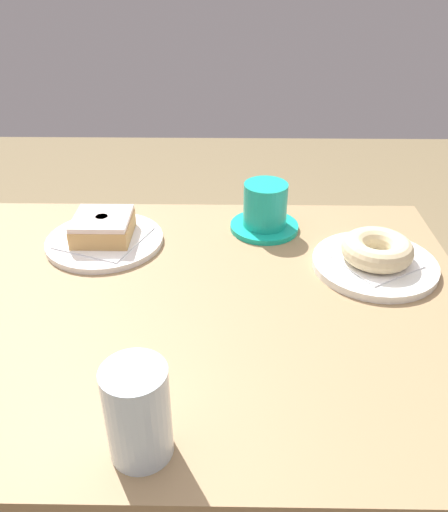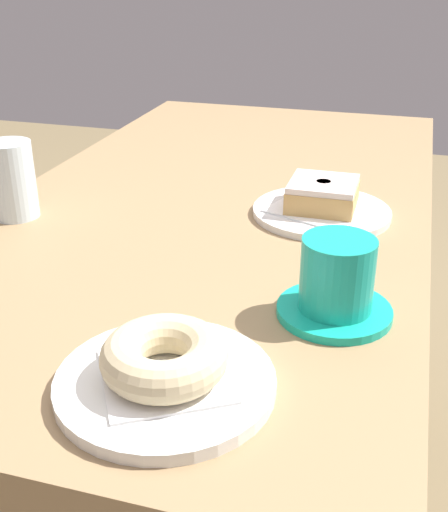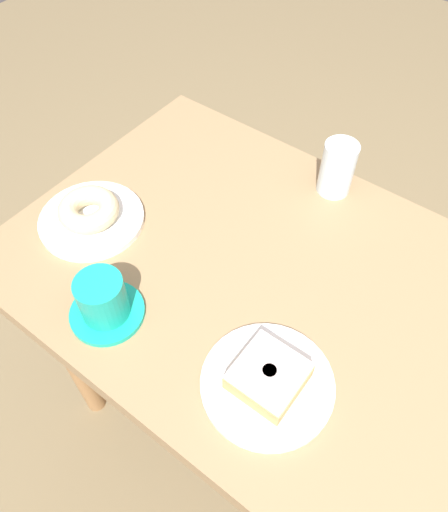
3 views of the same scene
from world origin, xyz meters
name	(u,v)px [view 3 (image 3 of 3)]	position (x,y,z in m)	size (l,w,h in m)	color
ground_plane	(293,454)	(0.00, 0.00, 0.00)	(6.00, 6.00, 0.00)	olive
table	(333,346)	(0.00, 0.00, 0.67)	(1.29, 0.67, 0.77)	#957751
plate_sugar_ring	(92,220)	(0.51, 0.10, 0.77)	(0.21, 0.21, 0.01)	white
napkin_sugar_ring	(91,217)	(0.51, 0.10, 0.78)	(0.11, 0.11, 0.00)	white
donut_sugar_ring	(89,210)	(0.51, 0.10, 0.80)	(0.12, 0.12, 0.04)	beige
plate_glazed_square	(267,384)	(0.04, 0.17, 0.77)	(0.21, 0.21, 0.01)	white
napkin_glazed_square	(268,382)	(0.04, 0.17, 0.78)	(0.13, 0.13, 0.00)	white
donut_glazed_square	(269,376)	(0.04, 0.17, 0.80)	(0.10, 0.10, 0.04)	tan
water_glass	(337,168)	(0.17, -0.27, 0.82)	(0.07, 0.07, 0.12)	silver
coffee_cup	(103,301)	(0.33, 0.23, 0.81)	(0.13, 0.13, 0.09)	#15AE94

